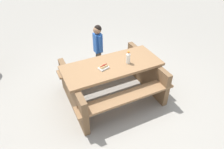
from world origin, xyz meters
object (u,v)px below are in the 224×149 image
object	(u,v)px
picnic_table	(112,78)
soda_bottle	(128,58)
hotdog_tray	(104,67)
child_in_coat	(98,43)

from	to	relation	value
picnic_table	soda_bottle	world-z (taller)	soda_bottle
hotdog_tray	soda_bottle	bearing A→B (deg)	179.28
soda_bottle	hotdog_tray	world-z (taller)	soda_bottle
picnic_table	child_in_coat	xyz separation A→B (m)	(-0.07, -0.93, 0.27)
picnic_table	soda_bottle	distance (m)	0.51
hotdog_tray	child_in_coat	xyz separation A→B (m)	(-0.26, -0.99, -0.06)
soda_bottle	hotdog_tray	distance (m)	0.48
hotdog_tray	picnic_table	bearing A→B (deg)	-161.75
soda_bottle	hotdog_tray	size ratio (longest dim) A/B	1.16
child_in_coat	soda_bottle	bearing A→B (deg)	102.24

